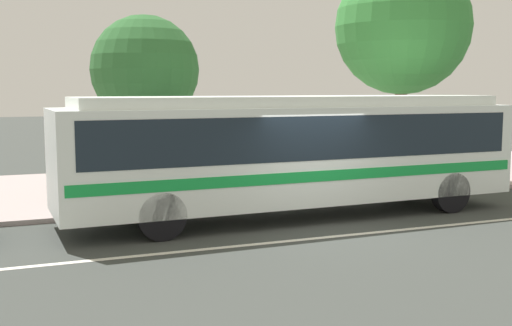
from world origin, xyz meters
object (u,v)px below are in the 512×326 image
object	(u,v)px
pedestrian_walking_along_curb	(179,161)
bus_stop_sign	(373,135)
transit_bus	(295,147)
pedestrian_waiting_near_sign	(137,161)
street_tree_near_stop	(145,70)
street_tree_mid_block	(403,27)

from	to	relation	value
pedestrian_walking_along_curb	bus_stop_sign	xyz separation A→B (m)	(5.27, -1.36, 0.66)
transit_bus	pedestrian_waiting_near_sign	xyz separation A→B (m)	(-3.17, 3.13, -0.53)
street_tree_near_stop	bus_stop_sign	bearing A→B (deg)	-25.38
bus_stop_sign	street_tree_mid_block	xyz separation A→B (m)	(2.04, 1.66, 3.20)
transit_bus	pedestrian_walking_along_curb	distance (m)	3.76
transit_bus	street_tree_near_stop	xyz separation A→B (m)	(-2.60, 4.55, 1.89)
bus_stop_sign	street_tree_mid_block	distance (m)	4.14
street_tree_near_stop	pedestrian_waiting_near_sign	bearing A→B (deg)	-112.00
pedestrian_waiting_near_sign	street_tree_mid_block	size ratio (longest dim) A/B	0.25
bus_stop_sign	transit_bus	bearing A→B (deg)	-151.66
transit_bus	pedestrian_waiting_near_sign	distance (m)	4.49
bus_stop_sign	street_tree_near_stop	bearing A→B (deg)	154.62
transit_bus	pedestrian_waiting_near_sign	world-z (taller)	transit_bus
street_tree_mid_block	street_tree_near_stop	bearing A→B (deg)	171.89
bus_stop_sign	street_tree_near_stop	world-z (taller)	street_tree_near_stop
pedestrian_waiting_near_sign	bus_stop_sign	xyz separation A→B (m)	(6.44, -1.37, 0.60)
pedestrian_waiting_near_sign	pedestrian_walking_along_curb	size ratio (longest dim) A/B	1.06
bus_stop_sign	street_tree_near_stop	xyz separation A→B (m)	(-5.87, 2.78, 1.82)
pedestrian_walking_along_curb	street_tree_mid_block	distance (m)	8.28
bus_stop_sign	street_tree_near_stop	distance (m)	6.74
bus_stop_sign	street_tree_mid_block	bearing A→B (deg)	39.02
pedestrian_walking_along_curb	street_tree_near_stop	size ratio (longest dim) A/B	0.33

